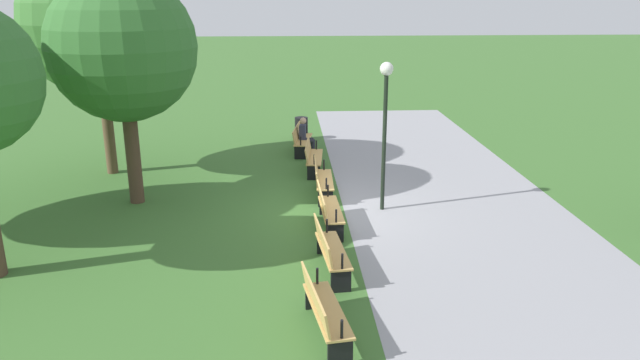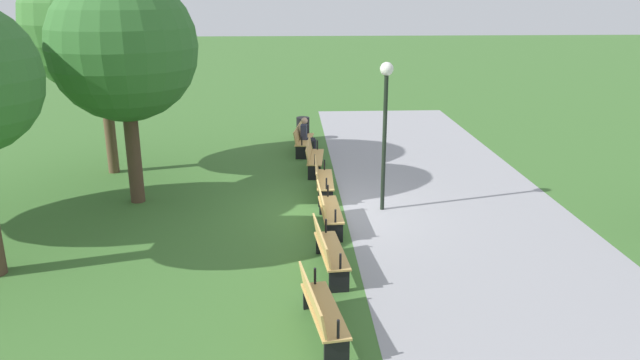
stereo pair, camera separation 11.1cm
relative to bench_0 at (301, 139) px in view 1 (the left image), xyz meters
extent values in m
plane|color=#3D6B2D|center=(5.64, 0.50, -0.48)|extent=(120.00, 120.00, 0.00)
cube|color=#939399|center=(5.64, 3.69, -0.47)|extent=(25.56, 5.58, 0.01)
cube|color=tan|center=(0.01, 0.07, -0.03)|extent=(1.87, 0.71, 0.04)
cube|color=tan|center=(-0.02, -0.13, 0.21)|extent=(1.82, 0.38, 0.40)
cube|color=black|center=(-0.83, 0.20, -0.26)|extent=(0.12, 0.38, 0.43)
cylinder|color=black|center=(-0.83, 0.22, 0.13)|extent=(0.05, 0.05, 0.30)
cube|color=black|center=(0.85, -0.06, -0.26)|extent=(0.12, 0.38, 0.43)
cylinder|color=black|center=(0.86, -0.04, 0.13)|extent=(0.05, 0.05, 0.30)
cube|color=tan|center=(2.25, 0.34, -0.03)|extent=(1.86, 0.60, 0.04)
cube|color=tan|center=(2.24, 0.14, 0.21)|extent=(1.83, 0.27, 0.40)
cube|color=black|center=(1.40, 0.42, -0.26)|extent=(0.09, 0.38, 0.43)
cylinder|color=black|center=(1.41, 0.44, 0.13)|extent=(0.05, 0.05, 0.30)
cube|color=black|center=(3.10, 0.26, -0.26)|extent=(0.09, 0.38, 0.43)
cylinder|color=black|center=(3.10, 0.28, 0.13)|extent=(0.05, 0.05, 0.30)
cube|color=tan|center=(4.51, 0.48, -0.03)|extent=(1.84, 0.50, 0.04)
cube|color=tan|center=(4.50, 0.28, 0.21)|extent=(1.83, 0.16, 0.40)
cube|color=black|center=(3.66, 0.51, -0.26)|extent=(0.07, 0.38, 0.43)
cylinder|color=black|center=(3.66, 0.52, 0.13)|extent=(0.05, 0.05, 0.30)
cube|color=black|center=(5.36, 0.45, -0.26)|extent=(0.07, 0.38, 0.43)
cylinder|color=black|center=(5.36, 0.47, 0.13)|extent=(0.05, 0.05, 0.30)
cube|color=tan|center=(6.77, 0.48, -0.03)|extent=(1.84, 0.50, 0.04)
cube|color=tan|center=(6.78, 0.28, 0.21)|extent=(1.83, 0.16, 0.40)
cube|color=black|center=(5.92, 0.45, -0.26)|extent=(0.07, 0.38, 0.43)
cylinder|color=black|center=(5.92, 0.47, 0.13)|extent=(0.05, 0.05, 0.30)
cube|color=black|center=(7.62, 0.51, -0.26)|extent=(0.07, 0.38, 0.43)
cylinder|color=black|center=(7.62, 0.52, 0.13)|extent=(0.05, 0.05, 0.30)
cube|color=tan|center=(9.03, 0.34, -0.03)|extent=(1.86, 0.60, 0.04)
cube|color=tan|center=(9.04, 0.14, 0.21)|extent=(1.83, 0.27, 0.40)
cube|color=black|center=(8.18, 0.26, -0.26)|extent=(0.09, 0.38, 0.43)
cylinder|color=black|center=(8.18, 0.28, 0.13)|extent=(0.05, 0.05, 0.30)
cube|color=black|center=(9.88, 0.42, -0.26)|extent=(0.09, 0.38, 0.43)
cylinder|color=black|center=(9.87, 0.44, 0.13)|extent=(0.05, 0.05, 0.30)
cube|color=tan|center=(11.27, 0.07, -0.03)|extent=(1.87, 0.71, 0.04)
cube|color=tan|center=(11.30, -0.13, 0.21)|extent=(1.82, 0.38, 0.40)
cube|color=black|center=(10.43, -0.06, -0.26)|extent=(0.12, 0.38, 0.43)
cylinder|color=black|center=(10.42, -0.04, 0.13)|extent=(0.05, 0.05, 0.30)
cube|color=black|center=(12.11, 0.20, -0.26)|extent=(0.12, 0.38, 0.43)
cylinder|color=black|center=(12.11, 0.22, 0.13)|extent=(0.05, 0.05, 0.30)
cube|color=#2D3347|center=(-0.01, 0.05, 0.22)|extent=(0.35, 0.25, 0.50)
sphere|color=tan|center=(0.00, 0.07, 0.61)|extent=(0.22, 0.22, 0.22)
cylinder|color=#23232D|center=(-0.07, 0.24, -0.05)|extent=(0.18, 0.38, 0.13)
cylinder|color=#23232D|center=(-0.04, 0.42, -0.26)|extent=(0.13, 0.13, 0.43)
cylinder|color=#23232D|center=(0.11, 0.22, -0.05)|extent=(0.18, 0.38, 0.13)
cylinder|color=#23232D|center=(0.14, 0.39, -0.26)|extent=(0.13, 0.13, 0.43)
cylinder|color=brown|center=(2.01, -5.75, 1.04)|extent=(0.32, 0.32, 3.04)
sphere|color=#3D7533|center=(2.01, -5.75, 3.92)|extent=(4.19, 4.19, 4.19)
cylinder|color=#4C3828|center=(4.71, -4.40, 0.91)|extent=(0.36, 0.36, 2.78)
sphere|color=#336B2D|center=(4.71, -4.40, 3.47)|extent=(3.59, 3.59, 3.59)
cylinder|color=black|center=(5.64, 1.86, 1.20)|extent=(0.10, 0.10, 3.36)
sphere|color=white|center=(5.64, 1.86, 3.02)|extent=(0.32, 0.32, 0.32)
cylinder|color=black|center=(-1.85, 0.06, -0.06)|extent=(0.48, 0.48, 0.82)
camera|label=1|loc=(19.57, -0.55, 4.77)|focal=33.48mm
camera|label=2|loc=(19.57, -0.44, 4.77)|focal=33.48mm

